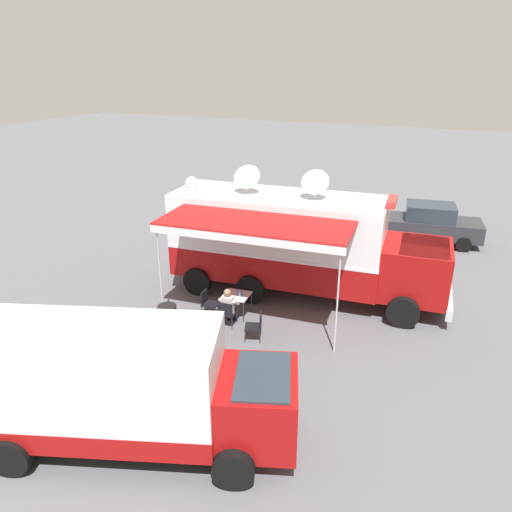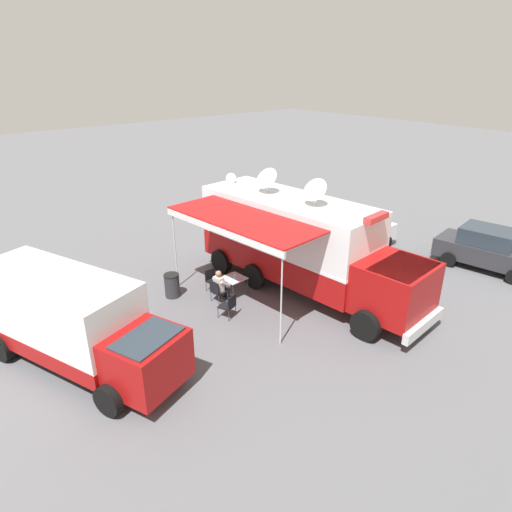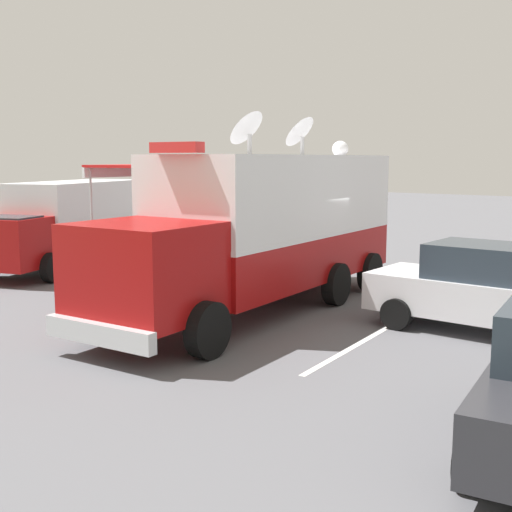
{
  "view_description": "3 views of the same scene",
  "coord_description": "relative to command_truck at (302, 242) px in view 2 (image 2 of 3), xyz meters",
  "views": [
    {
      "loc": [
        14.78,
        5.64,
        7.67
      ],
      "look_at": [
        0.88,
        -0.42,
        1.56
      ],
      "focal_mm": 33.95,
      "sensor_mm": 36.0,
      "label": 1
    },
    {
      "loc": [
        11.33,
        11.44,
        8.2
      ],
      "look_at": [
        1.02,
        -0.67,
        1.19
      ],
      "focal_mm": 31.27,
      "sensor_mm": 36.0,
      "label": 2
    },
    {
      "loc": [
        -8.9,
        12.53,
        3.41
      ],
      "look_at": [
        0.19,
        0.65,
        1.19
      ],
      "focal_mm": 45.97,
      "sensor_mm": 36.0,
      "label": 3
    }
  ],
  "objects": [
    {
      "name": "car_far_corner",
      "position": [
        -7.42,
        3.85,
        -1.07
      ],
      "size": [
        2.44,
        4.4,
        1.76
      ],
      "color": "#2D2D33",
      "rests_on": "ground"
    },
    {
      "name": "water_bottle",
      "position": [
        2.37,
        -1.1,
        -1.11
      ],
      "size": [
        0.07,
        0.07,
        0.22
      ],
      "color": "#4C99D8",
      "rests_on": "folding_table"
    },
    {
      "name": "folding_chair_at_table",
      "position": [
        3.12,
        -1.19,
        -1.43
      ],
      "size": [
        0.52,
        0.52,
        0.87
      ],
      "color": "black",
      "rests_on": "ground"
    },
    {
      "name": "folding_chair_spare_by_truck",
      "position": [
        3.43,
        -0.05,
        -1.43
      ],
      "size": [
        0.61,
        0.61,
        0.87
      ],
      "color": "black",
      "rests_on": "ground"
    },
    {
      "name": "seated_responder",
      "position": [
        2.93,
        -1.21,
        -1.3
      ],
      "size": [
        0.68,
        0.58,
        1.25
      ],
      "color": "silver",
      "rests_on": "ground"
    },
    {
      "name": "folding_table",
      "position": [
        2.32,
        -1.23,
        -1.27
      ],
      "size": [
        0.86,
        0.86,
        0.73
      ],
      "color": "silver",
      "rests_on": "ground"
    },
    {
      "name": "command_truck",
      "position": [
        0.0,
        0.0,
        0.0
      ],
      "size": [
        5.44,
        9.65,
        4.53
      ],
      "color": "#9E0F0F",
      "rests_on": "ground"
    },
    {
      "name": "support_truck",
      "position": [
        8.35,
        -1.0,
        -0.56
      ],
      "size": [
        4.15,
        7.09,
        2.7
      ],
      "color": "white",
      "rests_on": "ground"
    },
    {
      "name": "lot_stripe",
      "position": [
        -3.19,
        1.02,
        -1.94
      ],
      "size": [
        0.49,
        4.8,
        0.01
      ],
      "primitive_type": "cube",
      "rotation": [
        0.0,
        0.0,
        0.08
      ],
      "color": "silver",
      "rests_on": "ground"
    },
    {
      "name": "trash_bin",
      "position": [
        4.14,
        -2.66,
        -1.49
      ],
      "size": [
        0.57,
        0.57,
        0.91
      ],
      "color": "#2D2D33",
      "rests_on": "ground"
    },
    {
      "name": "ground_plane",
      "position": [
        0.02,
        -0.75,
        -1.95
      ],
      "size": [
        100.0,
        100.0,
        0.0
      ],
      "primitive_type": "plane",
      "color": "#5B5B60"
    },
    {
      "name": "car_behind_truck",
      "position": [
        -4.65,
        -1.04,
        -1.07
      ],
      "size": [
        4.22,
        2.05,
        1.76
      ],
      "color": "silver",
      "rests_on": "ground"
    },
    {
      "name": "folding_chair_beside_table",
      "position": [
        2.7,
        -2.08,
        -1.43
      ],
      "size": [
        0.52,
        0.52,
        0.87
      ],
      "color": "black",
      "rests_on": "ground"
    }
  ]
}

